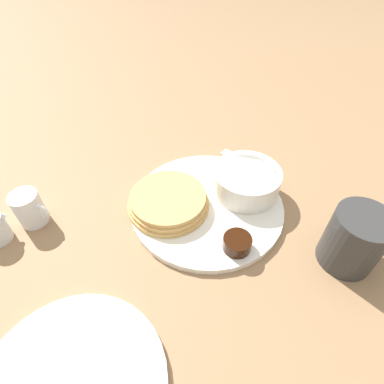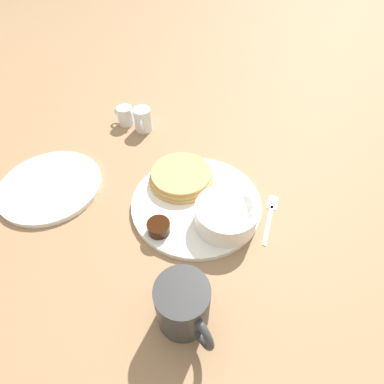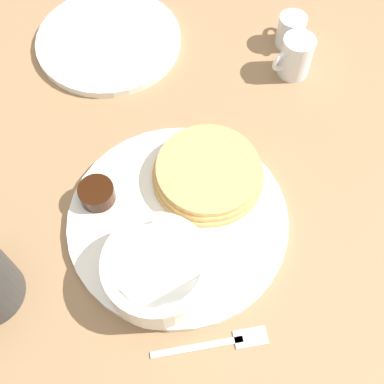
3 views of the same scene
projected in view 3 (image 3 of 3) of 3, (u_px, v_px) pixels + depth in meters
The scene contains 10 objects.
ground_plane at pixel (178, 222), 0.61m from camera, with size 4.00×4.00×0.00m, color #93704C.
plate at pixel (178, 220), 0.60m from camera, with size 0.28×0.28×0.01m.
pancake_stack at pixel (208, 172), 0.62m from camera, with size 0.14×0.14×0.03m.
bowl at pixel (157, 269), 0.54m from camera, with size 0.12×0.12×0.05m.
syrup_cup at pixel (97, 193), 0.60m from camera, with size 0.05×0.05×0.02m.
butter_ramekin at pixel (137, 289), 0.54m from camera, with size 0.04×0.04×0.04m.
creamer_pitcher_near at pixel (296, 56), 0.70m from camera, with size 0.05×0.07×0.06m.
creamer_pitcher_far at pixel (291, 30), 0.74m from camera, with size 0.06×0.04×0.05m.
fork at pixel (222, 342), 0.54m from camera, with size 0.02×0.14×0.00m.
far_plate at pixel (109, 40), 0.76m from camera, with size 0.23×0.23×0.01m.
Camera 3 is at (0.26, -0.02, 0.55)m, focal length 45.00 mm.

